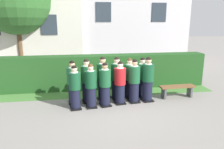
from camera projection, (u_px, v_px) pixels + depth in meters
name	position (u px, v px, depth m)	size (l,w,h in m)	color
ground_plane	(113.00, 104.00, 7.87)	(60.00, 60.00, 0.00)	gray
student_front_row_0	(75.00, 89.00, 7.31)	(0.42, 0.49, 1.53)	black
student_front_row_1	(91.00, 87.00, 7.45)	(0.40, 0.48, 1.55)	black
student_front_row_2	(105.00, 85.00, 7.58)	(0.45, 0.52, 1.57)	black
student_in_red_blazer	(120.00, 84.00, 7.79)	(0.42, 0.50, 1.58)	black
student_front_row_4	(134.00, 82.00, 7.92)	(0.44, 0.52, 1.62)	black
student_front_row_5	(148.00, 80.00, 8.04)	(0.45, 0.56, 1.68)	black
student_rear_row_0	(73.00, 83.00, 7.82)	(0.41, 0.49, 1.59)	black
student_rear_row_1	(87.00, 82.00, 7.93)	(0.44, 0.52, 1.63)	black
student_rear_row_2	(103.00, 80.00, 8.08)	(0.47, 0.55, 1.69)	black
student_rear_row_3	(117.00, 79.00, 8.23)	(0.46, 0.55, 1.65)	black
student_rear_row_4	(129.00, 79.00, 8.39)	(0.45, 0.54, 1.58)	black
student_rear_row_5	(142.00, 78.00, 8.53)	(0.45, 0.54, 1.57)	black
hedge	(106.00, 72.00, 9.62)	(8.95, 0.70, 1.49)	#214C1E
school_building_main	(126.00, 4.00, 14.31)	(7.96, 3.68, 7.77)	silver
school_building_annex	(27.00, 15.00, 13.47)	(7.09, 4.14, 6.38)	beige
oak_tree_left	(15.00, 0.00, 11.39)	(3.67, 3.67, 5.85)	brown
wooden_bench	(177.00, 89.00, 8.48)	(1.41, 0.41, 0.48)	brown
lawn_strip	(109.00, 93.00, 9.04)	(8.95, 0.90, 0.01)	#477A38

